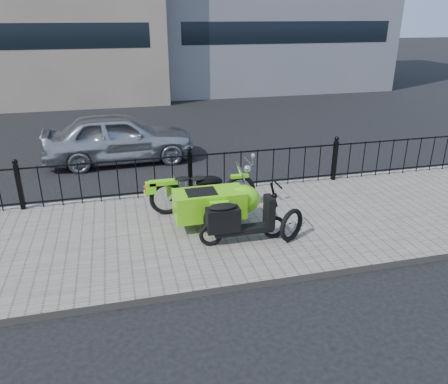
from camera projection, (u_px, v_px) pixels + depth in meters
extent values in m
plane|color=black|center=(202.00, 223.00, 8.68)|extent=(120.00, 120.00, 0.00)
cube|color=#6D665C|center=(208.00, 231.00, 8.21)|extent=(30.00, 3.80, 0.12)
cube|color=gray|center=(190.00, 193.00, 9.95)|extent=(30.00, 0.10, 0.12)
cylinder|color=black|center=(190.00, 156.00, 9.47)|extent=(14.00, 0.04, 0.04)
cylinder|color=black|center=(191.00, 188.00, 9.76)|extent=(14.00, 0.04, 0.04)
cube|color=black|center=(20.00, 187.00, 8.83)|extent=(0.09, 0.09, 0.96)
sphere|color=black|center=(15.00, 162.00, 8.62)|extent=(0.11, 0.11, 0.11)
cube|color=black|center=(190.00, 173.00, 9.62)|extent=(0.09, 0.09, 0.96)
sphere|color=black|center=(189.00, 149.00, 9.42)|extent=(0.11, 0.11, 0.11)
cube|color=black|center=(335.00, 161.00, 10.42)|extent=(0.09, 0.09, 0.96)
sphere|color=black|center=(337.00, 139.00, 10.21)|extent=(0.11, 0.11, 0.11)
cube|color=black|center=(290.00, 32.00, 20.81)|extent=(10.50, 0.06, 1.00)
torus|color=black|center=(239.00, 191.00, 8.99)|extent=(0.69, 0.09, 0.69)
torus|color=black|center=(167.00, 198.00, 8.65)|extent=(0.69, 0.09, 0.69)
torus|color=black|center=(219.00, 218.00, 7.81)|extent=(0.60, 0.08, 0.60)
cube|color=gray|center=(204.00, 194.00, 8.81)|extent=(0.34, 0.22, 0.24)
cylinder|color=black|center=(204.00, 197.00, 8.84)|extent=(1.40, 0.04, 0.04)
ellipsoid|color=black|center=(209.00, 182.00, 8.75)|extent=(0.54, 0.29, 0.26)
cylinder|color=silver|center=(248.00, 162.00, 8.79)|extent=(0.03, 0.56, 0.03)
cylinder|color=silver|center=(242.00, 177.00, 8.88)|extent=(0.25, 0.04, 0.59)
sphere|color=silver|center=(247.00, 168.00, 8.84)|extent=(0.15, 0.15, 0.15)
cube|color=#71DE13|center=(240.00, 176.00, 8.86)|extent=(0.36, 0.12, 0.06)
cube|color=#71DE13|center=(163.00, 182.00, 8.51)|extent=(0.55, 0.16, 0.08)
ellipsoid|color=black|center=(199.00, 178.00, 8.66)|extent=(0.31, 0.22, 0.08)
ellipsoid|color=black|center=(183.00, 179.00, 8.58)|extent=(0.31, 0.22, 0.08)
sphere|color=red|center=(145.00, 187.00, 8.45)|extent=(0.07, 0.07, 0.07)
cube|color=yellow|center=(145.00, 194.00, 8.60)|extent=(0.02, 0.14, 0.10)
cube|color=#71DE13|center=(209.00, 204.00, 8.09)|extent=(1.30, 0.62, 0.50)
ellipsoid|color=#71DE13|center=(243.00, 199.00, 8.23)|extent=(0.65, 0.60, 0.54)
cube|color=black|center=(201.00, 193.00, 7.97)|extent=(0.55, 0.43, 0.06)
cube|color=#71DE13|center=(219.00, 203.00, 7.70)|extent=(0.34, 0.11, 0.06)
torus|color=black|center=(274.00, 227.00, 7.78)|extent=(0.43, 0.07, 0.43)
torus|color=black|center=(211.00, 234.00, 7.52)|extent=(0.43, 0.07, 0.43)
cube|color=black|center=(243.00, 230.00, 7.64)|extent=(1.04, 0.23, 0.10)
cube|color=black|center=(223.00, 220.00, 7.47)|extent=(0.57, 0.27, 0.42)
ellipsoid|color=black|center=(223.00, 207.00, 7.37)|extent=(0.49, 0.24, 0.09)
cube|color=black|center=(269.00, 212.00, 7.64)|extent=(0.13, 0.31, 0.57)
cylinder|color=black|center=(274.00, 195.00, 7.53)|extent=(0.16, 0.04, 0.46)
cylinder|color=black|center=(277.00, 183.00, 7.46)|extent=(0.03, 0.46, 0.03)
torus|color=black|center=(291.00, 225.00, 7.65)|extent=(0.56, 0.38, 0.61)
imported|color=#A7A9AE|center=(119.00, 137.00, 12.00)|extent=(4.10, 1.76, 1.38)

